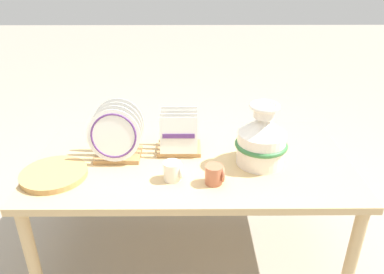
{
  "coord_description": "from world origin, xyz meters",
  "views": [
    {
      "loc": [
        -0.01,
        -1.64,
        1.54
      ],
      "look_at": [
        0.0,
        0.0,
        0.71
      ],
      "focal_mm": 35.0,
      "sensor_mm": 36.0,
      "label": 1
    }
  ],
  "objects_px": {
    "dish_rack_round_plates": "(117,137)",
    "dish_rack_square_plates": "(179,138)",
    "ceramic_vase": "(262,139)",
    "mug_cream_glaze": "(173,171)",
    "wicker_charger_stack": "(54,174)",
    "mug_terracotta_glaze": "(215,174)"
  },
  "relations": [
    {
      "from": "dish_rack_round_plates",
      "to": "dish_rack_square_plates",
      "type": "height_order",
      "value": "dish_rack_round_plates"
    },
    {
      "from": "ceramic_vase",
      "to": "mug_cream_glaze",
      "type": "relative_size",
      "value": 3.49
    },
    {
      "from": "wicker_charger_stack",
      "to": "dish_rack_square_plates",
      "type": "bearing_deg",
      "value": 23.69
    },
    {
      "from": "ceramic_vase",
      "to": "dish_rack_square_plates",
      "type": "height_order",
      "value": "ceramic_vase"
    },
    {
      "from": "ceramic_vase",
      "to": "mug_terracotta_glaze",
      "type": "relative_size",
      "value": 3.49
    },
    {
      "from": "mug_cream_glaze",
      "to": "mug_terracotta_glaze",
      "type": "bearing_deg",
      "value": -9.57
    },
    {
      "from": "mug_terracotta_glaze",
      "to": "mug_cream_glaze",
      "type": "distance_m",
      "value": 0.19
    },
    {
      "from": "dish_rack_square_plates",
      "to": "mug_terracotta_glaze",
      "type": "xyz_separation_m",
      "value": [
        0.17,
        -0.31,
        -0.03
      ]
    },
    {
      "from": "wicker_charger_stack",
      "to": "mug_terracotta_glaze",
      "type": "bearing_deg",
      "value": -4.33
    },
    {
      "from": "dish_rack_round_plates",
      "to": "wicker_charger_stack",
      "type": "height_order",
      "value": "dish_rack_round_plates"
    },
    {
      "from": "dish_rack_round_plates",
      "to": "dish_rack_square_plates",
      "type": "relative_size",
      "value": 1.25
    },
    {
      "from": "wicker_charger_stack",
      "to": "mug_cream_glaze",
      "type": "xyz_separation_m",
      "value": [
        0.55,
        -0.02,
        0.03
      ]
    },
    {
      "from": "wicker_charger_stack",
      "to": "mug_cream_glaze",
      "type": "relative_size",
      "value": 3.42
    },
    {
      "from": "dish_rack_square_plates",
      "to": "mug_terracotta_glaze",
      "type": "height_order",
      "value": "dish_rack_square_plates"
    },
    {
      "from": "ceramic_vase",
      "to": "dish_rack_round_plates",
      "type": "relative_size",
      "value": 1.12
    },
    {
      "from": "wicker_charger_stack",
      "to": "mug_terracotta_glaze",
      "type": "xyz_separation_m",
      "value": [
        0.73,
        -0.06,
        0.03
      ]
    },
    {
      "from": "dish_rack_round_plates",
      "to": "wicker_charger_stack",
      "type": "relative_size",
      "value": 0.91
    },
    {
      "from": "ceramic_vase",
      "to": "dish_rack_round_plates",
      "type": "bearing_deg",
      "value": 175.45
    },
    {
      "from": "ceramic_vase",
      "to": "dish_rack_round_plates",
      "type": "xyz_separation_m",
      "value": [
        -0.7,
        0.06,
        -0.01
      ]
    },
    {
      "from": "dish_rack_square_plates",
      "to": "wicker_charger_stack",
      "type": "height_order",
      "value": "dish_rack_square_plates"
    },
    {
      "from": "ceramic_vase",
      "to": "wicker_charger_stack",
      "type": "height_order",
      "value": "ceramic_vase"
    },
    {
      "from": "mug_terracotta_glaze",
      "to": "dish_rack_square_plates",
      "type": "bearing_deg",
      "value": 118.45
    }
  ]
}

